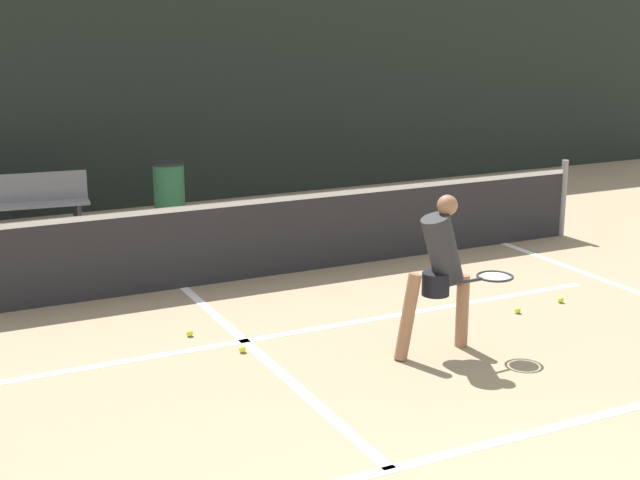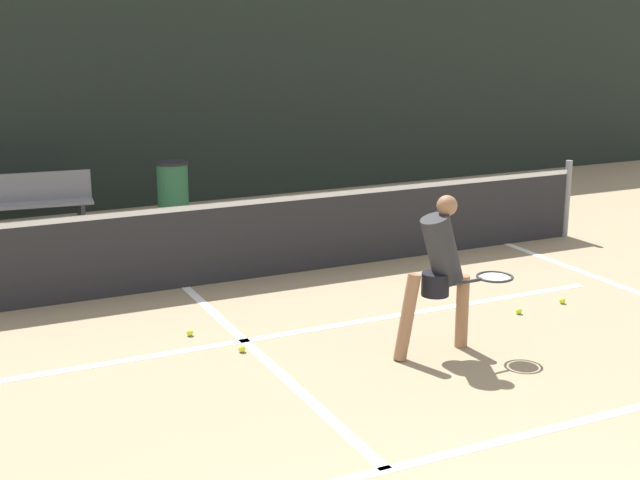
% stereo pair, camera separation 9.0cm
% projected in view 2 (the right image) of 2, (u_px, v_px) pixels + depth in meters
% --- Properties ---
extents(court_baseline_near, '(11.00, 0.10, 0.01)m').
position_uv_depth(court_baseline_near, '(386.00, 470.00, 6.12)').
color(court_baseline_near, white).
rests_on(court_baseline_near, ground).
extents(court_service_line, '(8.25, 0.10, 0.01)m').
position_uv_depth(court_service_line, '(244.00, 341.00, 8.51)').
color(court_service_line, white).
rests_on(court_service_line, ground).
extents(court_center_mark, '(0.10, 4.63, 0.01)m').
position_uv_depth(court_center_mark, '(261.00, 356.00, 8.14)').
color(court_center_mark, white).
rests_on(court_center_mark, ground).
extents(court_sideline_right, '(0.10, 5.63, 0.01)m').
position_uv_depth(court_sideline_right, '(633.00, 291.00, 10.03)').
color(court_sideline_right, white).
rests_on(court_sideline_right, ground).
extents(net, '(11.09, 0.09, 1.07)m').
position_uv_depth(net, '(184.00, 244.00, 10.04)').
color(net, slate).
rests_on(net, ground).
extents(fence_back, '(24.00, 0.06, 3.67)m').
position_uv_depth(fence_back, '(93.00, 94.00, 13.62)').
color(fence_back, black).
rests_on(fence_back, ground).
extents(player_practicing, '(1.14, 0.50, 1.48)m').
position_uv_depth(player_practicing, '(441.00, 268.00, 8.04)').
color(player_practicing, '#8C6042').
rests_on(player_practicing, ground).
extents(tennis_ball_scattered_0, '(0.07, 0.07, 0.07)m').
position_uv_depth(tennis_ball_scattered_0, '(562.00, 301.00, 9.59)').
color(tennis_ball_scattered_0, '#D1E033').
rests_on(tennis_ball_scattered_0, ground).
extents(tennis_ball_scattered_4, '(0.07, 0.07, 0.07)m').
position_uv_depth(tennis_ball_scattered_4, '(242.00, 349.00, 8.23)').
color(tennis_ball_scattered_4, '#D1E033').
rests_on(tennis_ball_scattered_4, ground).
extents(tennis_ball_scattered_6, '(0.07, 0.07, 0.07)m').
position_uv_depth(tennis_ball_scattered_6, '(190.00, 333.00, 8.64)').
color(tennis_ball_scattered_6, '#D1E033').
rests_on(tennis_ball_scattered_6, ground).
extents(tennis_ball_scattered_8, '(0.07, 0.07, 0.07)m').
position_uv_depth(tennis_ball_scattered_8, '(519.00, 311.00, 9.26)').
color(tennis_ball_scattered_8, '#D1E033').
rests_on(tennis_ball_scattered_8, ground).
extents(courtside_bench, '(1.76, 0.57, 0.86)m').
position_uv_depth(courtside_bench, '(29.00, 201.00, 12.45)').
color(courtside_bench, slate).
rests_on(courtside_bench, ground).
extents(trash_bin, '(0.47, 0.47, 0.94)m').
position_uv_depth(trash_bin, '(173.00, 193.00, 13.00)').
color(trash_bin, '#28603D').
rests_on(trash_bin, ground).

